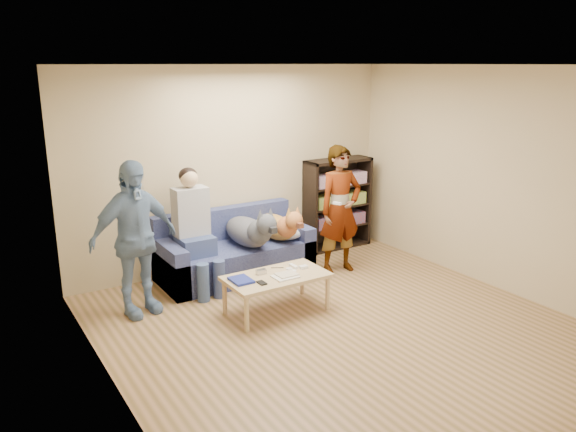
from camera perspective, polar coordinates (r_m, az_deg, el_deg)
ground at (r=5.75m, az=6.53°, el=-11.90°), size 5.00×5.00×0.00m
ceiling at (r=5.12m, az=7.43°, el=15.00°), size 5.00×5.00×0.00m
wall_back at (r=7.34m, az=-5.43°, el=4.90°), size 4.50×0.00×4.50m
wall_left at (r=4.29m, az=-17.20°, el=-3.30°), size 0.00×5.00×5.00m
wall_right at (r=6.90m, az=21.68°, el=3.21°), size 0.00×5.00×5.00m
blanket at (r=7.22m, az=-0.01°, el=-1.77°), size 0.41×0.34×0.14m
person_standing_right at (r=7.14m, az=5.32°, el=0.65°), size 0.62×0.43×1.64m
person_standing_left at (r=6.09m, az=-15.37°, el=-2.27°), size 1.04×0.59×1.67m
held_controller at (r=6.83m, az=5.04°, el=1.30°), size 0.07×0.12×0.03m
notebook_blue at (r=5.89m, az=-4.79°, el=-6.50°), size 0.20×0.26×0.03m
papers at (r=5.98m, az=-0.27°, el=-6.17°), size 0.26×0.20×0.02m
magazine at (r=6.01m, az=-0.13°, el=-5.93°), size 0.22×0.17×0.01m
camera_silver at (r=6.07m, az=-2.75°, el=-5.68°), size 0.11×0.06×0.05m
controller_a at (r=6.25m, az=0.55°, el=-5.13°), size 0.04×0.13×0.03m
controller_b at (r=6.23m, az=1.57°, el=-5.20°), size 0.09×0.06×0.03m
headphone_cup_a at (r=6.12m, az=0.53°, el=-5.64°), size 0.07×0.07×0.02m
headphone_cup_b at (r=6.18m, az=0.13°, el=-5.42°), size 0.07×0.07×0.02m
pen_orange at (r=5.90m, az=-0.54°, el=-6.51°), size 0.13×0.06×0.01m
pen_black at (r=6.24m, az=-1.09°, el=-5.28°), size 0.13×0.08×0.01m
wallet at (r=5.82m, az=-2.69°, el=-6.80°), size 0.07×0.12×0.02m
sofa at (r=7.14m, az=-5.55°, el=-3.86°), size 1.90×0.85×0.82m
person_seated at (r=6.66m, az=-9.48°, el=-0.97°), size 0.40×0.73×1.47m
dog_gray at (r=6.88m, az=-3.82°, el=-1.52°), size 0.40×1.24×0.57m
dog_tan at (r=7.15m, az=-0.96°, el=-1.03°), size 0.35×1.14×0.51m
coffee_table at (r=6.06m, az=-1.18°, el=-6.44°), size 1.10×0.60×0.42m
bookshelf at (r=8.14m, az=5.01°, el=1.47°), size 1.00×0.34×1.30m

